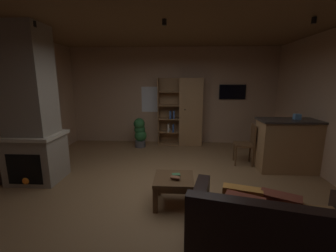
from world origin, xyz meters
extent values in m
cube|color=olive|center=(0.00, 0.00, -0.01)|extent=(6.07, 6.08, 0.02)
cube|color=tan|center=(0.00, 3.07, 1.41)|extent=(6.19, 0.06, 2.83)
cube|color=brown|center=(0.00, 0.00, 2.84)|extent=(6.07, 6.08, 0.02)
cube|color=white|center=(-0.59, 3.04, 1.32)|extent=(0.69, 0.01, 0.76)
cube|color=gray|center=(-2.49, 0.24, 0.43)|extent=(0.89, 0.72, 0.85)
cube|color=gray|center=(-2.49, 0.24, 1.84)|extent=(0.76, 0.61, 1.98)
cube|color=beige|center=(-2.49, 0.24, 0.88)|extent=(0.97, 0.80, 0.06)
cube|color=black|center=(-2.49, -0.09, 0.36)|extent=(0.62, 0.08, 0.55)
sphere|color=orange|center=(-2.49, -0.10, 0.14)|extent=(0.14, 0.14, 0.14)
cube|color=#997047|center=(0.53, 2.79, 0.98)|extent=(0.67, 0.38, 1.95)
cube|color=#997047|center=(-0.11, 2.97, 0.98)|extent=(0.61, 0.02, 1.95)
cube|color=#997047|center=(-0.40, 2.79, 0.98)|extent=(0.02, 0.38, 1.95)
sphere|color=black|center=(0.37, 2.59, 1.07)|extent=(0.04, 0.04, 0.04)
cube|color=#997047|center=(-0.11, 2.79, 0.01)|extent=(0.61, 0.38, 0.02)
cube|color=#997047|center=(-0.11, 2.79, 0.39)|extent=(0.61, 0.38, 0.02)
cube|color=#997047|center=(-0.11, 2.79, 0.78)|extent=(0.61, 0.38, 0.02)
cube|color=#997047|center=(-0.11, 2.79, 1.17)|extent=(0.61, 0.38, 0.02)
cube|color=#997047|center=(-0.11, 2.79, 1.56)|extent=(0.61, 0.38, 0.02)
cube|color=beige|center=(-0.11, 2.73, 0.51)|extent=(0.04, 0.23, 0.23)
cube|color=#2D4C8C|center=(0.05, 2.73, 0.90)|extent=(0.05, 0.23, 0.22)
cube|color=#2D4C8C|center=(0.03, 2.73, 0.50)|extent=(0.05, 0.23, 0.21)
cube|color=#2D4C8C|center=(-0.05, 2.73, 0.90)|extent=(0.05, 0.23, 0.22)
sphere|color=beige|center=(-0.09, 2.79, 0.44)|extent=(0.10, 0.10, 0.10)
cube|color=#997047|center=(2.59, 0.96, 0.53)|extent=(1.39, 0.57, 1.05)
cube|color=#2D2826|center=(2.59, 0.96, 1.07)|extent=(1.45, 0.63, 0.04)
cube|color=#598CBF|center=(2.62, 1.00, 1.15)|extent=(0.13, 0.13, 0.11)
cube|color=black|center=(1.17, -1.49, 0.21)|extent=(1.80, 1.25, 0.42)
cube|color=black|center=(1.08, -1.86, 0.63)|extent=(1.63, 0.51, 0.42)
cube|color=black|center=(0.44, -1.32, 0.34)|extent=(0.35, 0.91, 0.67)
cube|color=#C67F33|center=(0.89, -1.40, 0.57)|extent=(0.43, 0.26, 0.40)
cube|color=brown|center=(0.86, -1.58, 0.56)|extent=(0.40, 0.29, 0.41)
cube|color=olive|center=(1.25, -1.47, 0.55)|extent=(0.44, 0.35, 0.31)
cube|color=olive|center=(1.43, -1.67, 0.55)|extent=(0.48, 0.20, 0.33)
cube|color=brown|center=(1.23, -1.51, 0.57)|extent=(0.41, 0.33, 0.40)
cube|color=brown|center=(0.13, -0.47, 0.41)|extent=(0.60, 0.59, 0.05)
cube|color=brown|center=(0.13, -0.47, 0.34)|extent=(0.54, 0.53, 0.08)
cube|color=brown|center=(-0.12, -0.72, 0.19)|extent=(0.07, 0.07, 0.38)
cube|color=brown|center=(0.39, -0.72, 0.19)|extent=(0.07, 0.07, 0.38)
cube|color=brown|center=(-0.12, -0.21, 0.19)|extent=(0.07, 0.07, 0.38)
cube|color=brown|center=(0.39, -0.21, 0.19)|extent=(0.07, 0.07, 0.38)
cube|color=#387247|center=(0.17, -0.41, 0.45)|extent=(0.13, 0.10, 0.03)
cube|color=brown|center=(0.16, -0.55, 0.47)|extent=(0.15, 0.11, 0.02)
cube|color=brown|center=(1.67, 1.29, 0.46)|extent=(0.47, 0.47, 0.04)
cube|color=brown|center=(1.86, 1.26, 0.70)|extent=(0.09, 0.40, 0.44)
cylinder|color=brown|center=(1.51, 1.49, 0.23)|extent=(0.04, 0.04, 0.46)
cylinder|color=brown|center=(1.47, 1.13, 0.23)|extent=(0.04, 0.04, 0.46)
cylinder|color=brown|center=(1.87, 1.44, 0.23)|extent=(0.04, 0.04, 0.46)
cylinder|color=brown|center=(1.83, 1.09, 0.23)|extent=(0.04, 0.04, 0.46)
cylinder|color=#4C4C51|center=(-0.91, 2.46, 0.09)|extent=(0.30, 0.30, 0.19)
sphere|color=#235B2D|center=(-0.90, 2.48, 0.33)|extent=(0.35, 0.35, 0.35)
sphere|color=#235B2D|center=(-0.92, 2.50, 0.50)|extent=(0.31, 0.31, 0.31)
sphere|color=#235B2D|center=(-0.92, 2.47, 0.68)|extent=(0.32, 0.32, 0.32)
cube|color=black|center=(1.75, 3.01, 1.55)|extent=(0.76, 0.05, 0.43)
cube|color=black|center=(1.75, 2.98, 1.55)|extent=(0.72, 0.01, 0.39)
cylinder|color=black|center=(-2.12, 0.05, 2.76)|extent=(0.07, 0.07, 0.09)
cylinder|color=black|center=(-0.04, 0.04, 2.76)|extent=(0.07, 0.07, 0.09)
cylinder|color=black|center=(2.20, 0.05, 2.76)|extent=(0.07, 0.07, 0.09)
camera|label=1|loc=(0.21, -3.58, 1.88)|focal=23.52mm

